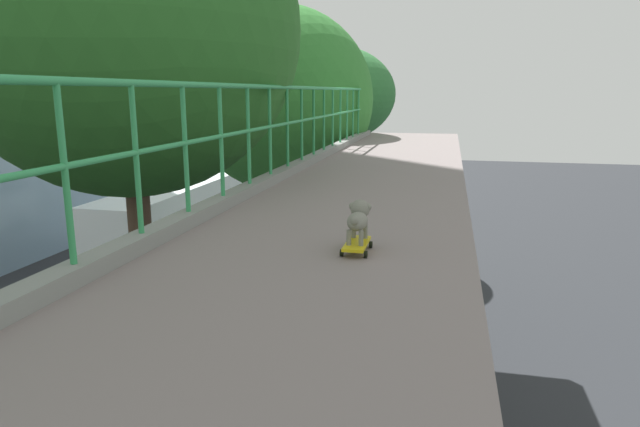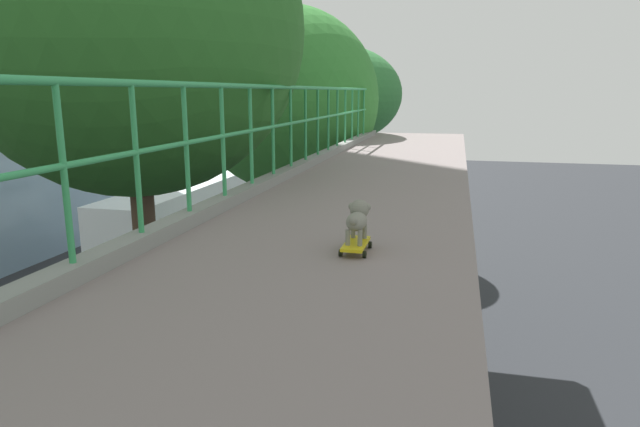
% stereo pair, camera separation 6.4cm
% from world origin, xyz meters
% --- Properties ---
extents(city_bus, '(2.49, 10.09, 3.40)m').
position_xyz_m(city_bus, '(-8.87, 19.69, 1.92)').
color(city_bus, white).
rests_on(city_bus, ground).
extents(roadside_tree_mid, '(5.18, 5.18, 10.55)m').
position_xyz_m(roadside_tree_mid, '(-2.66, 6.77, 8.03)').
color(roadside_tree_mid, brown).
rests_on(roadside_tree_mid, ground).
extents(roadside_tree_far, '(5.34, 5.34, 9.58)m').
position_xyz_m(roadside_tree_far, '(-2.71, 14.65, 6.90)').
color(roadside_tree_far, '#4C3F27').
rests_on(roadside_tree_far, ground).
extents(roadside_tree_farthest, '(5.28, 5.28, 9.11)m').
position_xyz_m(roadside_tree_farthest, '(-2.87, 23.28, 6.99)').
color(roadside_tree_farthest, '#543221').
rests_on(roadside_tree_farthest, ground).
extents(toy_skateboard, '(0.21, 0.42, 0.08)m').
position_xyz_m(toy_skateboard, '(1.42, 3.14, 6.01)').
color(toy_skateboard, gold).
rests_on(toy_skateboard, overpass_deck).
extents(small_dog, '(0.18, 0.42, 0.31)m').
position_xyz_m(small_dog, '(1.42, 3.21, 6.21)').
color(small_dog, slate).
rests_on(small_dog, toy_skateboard).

